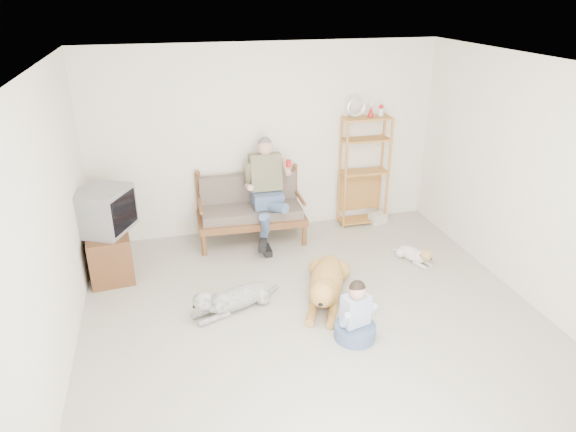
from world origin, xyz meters
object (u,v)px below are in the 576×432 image
object	(u,v)px
golden_retriever	(326,284)
tv_stand	(109,251)
loveseat	(250,208)
etagere	(364,170)

from	to	relation	value
golden_retriever	tv_stand	bearing A→B (deg)	176.74
loveseat	etagere	distance (m)	1.80
loveseat	etagere	xyz separation A→B (m)	(1.76, 0.14, 0.36)
tv_stand	etagere	bearing A→B (deg)	4.11
loveseat	golden_retriever	world-z (taller)	loveseat
loveseat	tv_stand	size ratio (longest dim) A/B	1.61
etagere	tv_stand	bearing A→B (deg)	-169.93
etagere	tv_stand	size ratio (longest dim) A/B	2.05
etagere	loveseat	bearing A→B (deg)	-175.44
etagere	golden_retriever	distance (m)	2.34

